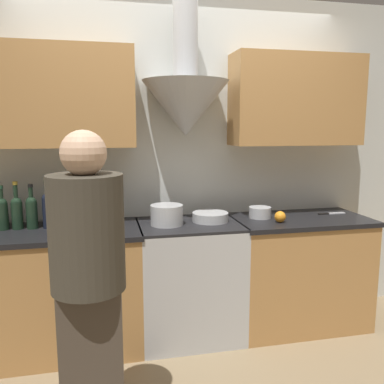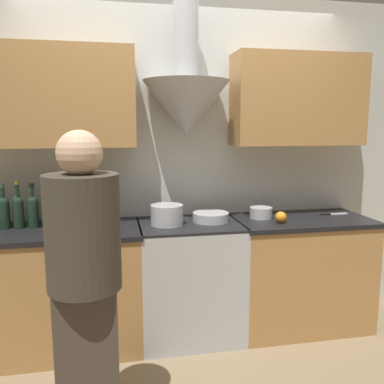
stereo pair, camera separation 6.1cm
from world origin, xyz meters
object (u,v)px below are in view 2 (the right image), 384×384
object	(u,v)px
orange_fruit	(281,217)
saucepan	(261,213)
wine_bottle_2	(4,211)
mixing_bowl	(211,217)
wine_bottle_6	(62,208)
person_foreground_left	(85,279)
wine_bottle_5	(49,208)
wine_bottle_8	(92,207)
wine_bottle_3	(18,210)
wine_bottle_4	(33,210)
wine_bottle_9	(106,206)
wine_bottle_7	(77,207)
stove_range	(189,279)
stock_pot	(167,215)

from	to	relation	value
orange_fruit	saucepan	xyz separation A→B (m)	(-0.09, 0.18, 0.00)
wine_bottle_2	mixing_bowl	bearing A→B (deg)	-2.39
wine_bottle_6	person_foreground_left	xyz separation A→B (m)	(0.22, -1.02, -0.15)
wine_bottle_5	wine_bottle_8	size ratio (longest dim) A/B	0.99
wine_bottle_6	person_foreground_left	size ratio (longest dim) A/B	0.21
wine_bottle_8	wine_bottle_3	bearing A→B (deg)	179.63
wine_bottle_4	wine_bottle_9	size ratio (longest dim) A/B	0.90
wine_bottle_2	wine_bottle_9	bearing A→B (deg)	-0.43
wine_bottle_7	saucepan	xyz separation A→B (m)	(1.39, -0.01, -0.09)
wine_bottle_5	wine_bottle_6	bearing A→B (deg)	-3.93
wine_bottle_2	mixing_bowl	size ratio (longest dim) A/B	1.14
wine_bottle_7	mixing_bowl	distance (m)	0.99
wine_bottle_2	orange_fruit	distance (m)	1.99
wine_bottle_6	wine_bottle_9	bearing A→B (deg)	3.24
stove_range	wine_bottle_2	world-z (taller)	wine_bottle_2
wine_bottle_6	wine_bottle_8	xyz separation A→B (m)	(0.21, 0.02, -0.00)
wine_bottle_5	stock_pot	bearing A→B (deg)	-5.97
wine_bottle_6	saucepan	world-z (taller)	wine_bottle_6
stove_range	wine_bottle_2	bearing A→B (deg)	176.23
wine_bottle_5	wine_bottle_8	xyz separation A→B (m)	(0.30, 0.01, -0.01)
wine_bottle_5	stock_pot	size ratio (longest dim) A/B	1.44
wine_bottle_3	saucepan	xyz separation A→B (m)	(1.79, -0.03, -0.09)
wine_bottle_2	wine_bottle_3	bearing A→B (deg)	-0.88
stove_range	person_foreground_left	distance (m)	1.26
wine_bottle_4	orange_fruit	xyz separation A→B (m)	(1.78, -0.20, -0.09)
wine_bottle_6	mixing_bowl	size ratio (longest dim) A/B	1.20
mixing_bowl	saucepan	world-z (taller)	saucepan
wine_bottle_5	wine_bottle_7	world-z (taller)	wine_bottle_5
wine_bottle_5	mixing_bowl	bearing A→B (deg)	-2.20
wine_bottle_2	person_foreground_left	bearing A→B (deg)	-59.83
wine_bottle_3	wine_bottle_6	world-z (taller)	wine_bottle_3
mixing_bowl	wine_bottle_3	bearing A→B (deg)	177.51
wine_bottle_2	wine_bottle_7	xyz separation A→B (m)	(0.49, -0.02, 0.01)
wine_bottle_5	wine_bottle_6	size ratio (longest dim) A/B	1.05
person_foreground_left	wine_bottle_5	bearing A→B (deg)	106.53
wine_bottle_8	orange_fruit	world-z (taller)	wine_bottle_8
wine_bottle_6	mixing_bowl	xyz separation A→B (m)	(1.08, -0.04, -0.10)
wine_bottle_7	wine_bottle_6	bearing A→B (deg)	-175.95
wine_bottle_9	saucepan	size ratio (longest dim) A/B	2.01
wine_bottle_9	wine_bottle_2	bearing A→B (deg)	179.57
wine_bottle_6	stock_pot	world-z (taller)	wine_bottle_6
stock_pot	mixing_bowl	bearing A→B (deg)	7.05
wine_bottle_3	mixing_bowl	world-z (taller)	wine_bottle_3
wine_bottle_2	wine_bottle_6	size ratio (longest dim) A/B	0.95
wine_bottle_2	wine_bottle_6	world-z (taller)	wine_bottle_6
wine_bottle_6	wine_bottle_7	bearing A→B (deg)	4.05
wine_bottle_4	person_foreground_left	distance (m)	1.13
wine_bottle_4	wine_bottle_5	xyz separation A→B (m)	(0.11, -0.01, 0.01)
wine_bottle_8	mixing_bowl	world-z (taller)	wine_bottle_8
wine_bottle_9	wine_bottle_4	bearing A→B (deg)	-179.80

